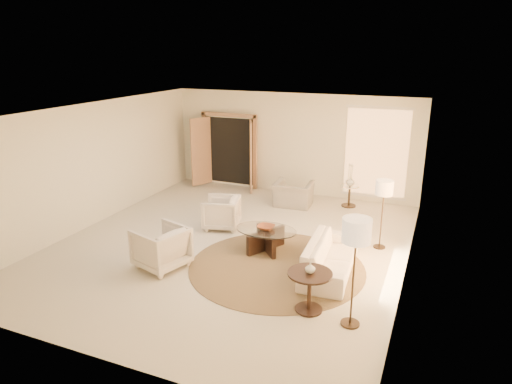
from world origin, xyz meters
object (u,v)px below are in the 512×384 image
at_px(sofa, 330,256).
at_px(accent_chair, 293,190).
at_px(side_table, 349,194).
at_px(bowl, 266,227).
at_px(side_vase, 350,181).
at_px(coffee_table, 266,237).
at_px(end_vase, 310,268).
at_px(armchair_left, 221,211).
at_px(floor_lamp_far, 356,236).
at_px(floor_lamp_near, 384,191).
at_px(armchair_right, 161,245).
at_px(end_table, 310,285).

relative_size(sofa, accent_chair, 2.09).
height_order(side_table, bowl, side_table).
height_order(accent_chair, side_table, accent_chair).
relative_size(side_table, side_vase, 2.35).
xyz_separation_m(coffee_table, end_vase, (1.44, -1.82, 0.45)).
bearing_deg(armchair_left, accent_chair, 137.98).
height_order(side_table, side_vase, side_vase).
relative_size(floor_lamp_far, bowl, 4.94).
xyz_separation_m(armchair_left, side_vase, (2.40, 2.60, 0.28)).
xyz_separation_m(coffee_table, bowl, (0.00, -0.00, 0.21)).
distance_m(sofa, floor_lamp_near, 1.85).
xyz_separation_m(armchair_right, bowl, (1.55, 1.43, 0.07)).
height_order(accent_chair, end_vase, accent_chair).
relative_size(bowl, side_vase, 1.43).
relative_size(armchair_right, accent_chair, 0.90).
xyz_separation_m(sofa, floor_lamp_near, (0.70, 1.43, 0.94)).
bearing_deg(end_vase, coffee_table, 128.43).
height_order(armchair_left, accent_chair, accent_chair).
height_order(armchair_left, end_table, armchair_left).
bearing_deg(end_vase, armchair_left, 137.72).
xyz_separation_m(floor_lamp_far, end_vase, (-0.68, 0.13, -0.71)).
distance_m(coffee_table, end_table, 2.33).
relative_size(accent_chair, side_table, 1.73).
height_order(sofa, armchair_left, armchair_left).
relative_size(bowl, end_vase, 2.07).
bearing_deg(end_vase, armchair_right, 172.65).
bearing_deg(armchair_left, coffee_table, 45.95).
xyz_separation_m(end_vase, side_vase, (-0.44, 5.19, -0.06)).
bearing_deg(end_vase, side_vase, 94.82).
xyz_separation_m(accent_chair, end_vase, (1.80, -4.66, 0.31)).
relative_size(accent_chair, bowl, 2.84).
relative_size(armchair_left, side_table, 1.41).
bearing_deg(end_table, armchair_right, 172.65).
bearing_deg(coffee_table, end_table, -51.57).
xyz_separation_m(side_table, bowl, (-1.00, -3.37, 0.16)).
height_order(armchair_right, end_vase, armchair_right).
bearing_deg(armchair_left, armchair_right, -19.25).
height_order(sofa, coffee_table, sofa).
distance_m(armchair_left, accent_chair, 2.32).
xyz_separation_m(bowl, side_vase, (1.00, 3.37, 0.18)).
relative_size(armchair_left, floor_lamp_far, 0.47).
bearing_deg(side_vase, armchair_right, -118.01).
relative_size(coffee_table, side_vase, 5.79).
height_order(coffee_table, end_vase, end_vase).
bearing_deg(armchair_right, end_vase, 99.65).
relative_size(armchair_left, side_vase, 3.32).
bearing_deg(armchair_right, side_vase, 168.98).
bearing_deg(floor_lamp_near, armchair_right, -146.13).
distance_m(sofa, side_table, 3.78).
relative_size(floor_lamp_near, side_vase, 6.05).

